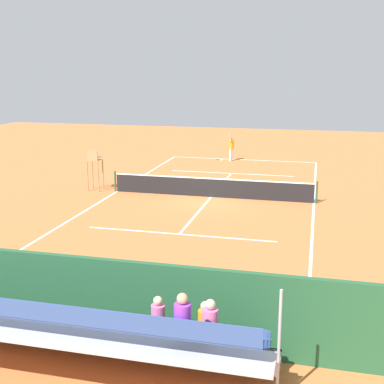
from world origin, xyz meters
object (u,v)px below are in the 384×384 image
Objects in this scene: umpire_chair at (94,166)px; tennis_net at (211,187)px; tennis_ball_far at (256,164)px; tennis_racket at (221,160)px; tennis_player at (231,146)px; tennis_ball_near at (226,167)px; bleacher_stand at (70,329)px; equipment_bag at (125,320)px; courtside_bench at (188,311)px.

tennis_net is at bearing -179.43° from umpire_chair.
tennis_net reaches higher than tennis_ball_far.
umpire_chair is 11.61m from tennis_racket.
tennis_player reaches higher than tennis_ball_near.
bleacher_stand reaches higher than umpire_chair.
tennis_ball_near is (1.23, -21.23, -0.15)m from equipment_bag.
umpire_chair is 3.65× the size of tennis_racket.
equipment_bag reaches higher than tennis_ball_near.
bleacher_stand is 5.03× the size of courtside_bench.
tennis_player is 1.23m from tennis_racket.
equipment_bag is 21.26m from tennis_ball_near.
equipment_bag is at bearing 116.97° from umpire_chair.
courtside_bench is at bearing 98.72° from tennis_racket.
courtside_bench is at bearing -175.40° from equipment_bag.
tennis_player is (1.34, -23.76, 0.84)m from equipment_bag.
tennis_net is 9.33m from tennis_ball_far.
bleacher_stand is (-0.14, 15.33, 0.40)m from tennis_net.
courtside_bench is at bearing 99.34° from tennis_net.
equipment_bag is at bearing 94.90° from tennis_racket.
umpire_chair is (6.34, -15.26, 0.41)m from bleacher_stand.
tennis_ball_far is at bearing -97.09° from tennis_net.
bleacher_stand is 137.27× the size of tennis_ball_far.
tennis_ball_far is at bearing -87.37° from courtside_bench.
bleacher_stand is 4.23× the size of umpire_chair.
bleacher_stand is 10.07× the size of equipment_bag.
tennis_player reaches higher than equipment_bag.
umpire_chair is 1.11× the size of tennis_player.
courtside_bench is (-2.18, 13.27, 0.06)m from tennis_net.
tennis_ball_far is (-1.01, -24.57, -0.87)m from bleacher_stand.
umpire_chair reaches higher than tennis_net.
bleacher_stand reaches higher than tennis_racket.
tennis_racket is (-4.75, -10.52, -1.30)m from umpire_chair.
equipment_bag reaches higher than tennis_ball_far.
umpire_chair is 32.42× the size of tennis_ball_far.
tennis_racket is (2.04, -23.86, -0.16)m from equipment_bag.
tennis_net is 10.40m from tennis_player.
courtside_bench is 27.27× the size of tennis_ball_far.
bleacher_stand is at bearing 90.52° from tennis_net.
bleacher_stand is 4.70× the size of tennis_player.
courtside_bench is 24.01m from tennis_racket.
bleacher_stand reaches higher than tennis_player.
tennis_racket is 2.87m from tennis_ball_far.
equipment_bag is 0.47× the size of tennis_player.
courtside_bench is (-8.38, 13.21, -0.76)m from umpire_chair.
courtside_bench reaches higher than tennis_ball_far.
tennis_player is 2.72m from tennis_ball_near.
tennis_player is 3.29× the size of tennis_racket.
bleacher_stand reaches higher than courtside_bench.
tennis_net is 4.81× the size of umpire_chair.
bleacher_stand is at bearing 112.56° from umpire_chair.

